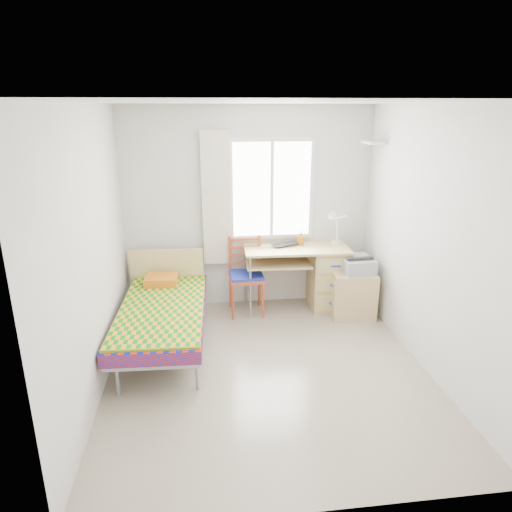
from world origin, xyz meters
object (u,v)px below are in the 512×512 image
(bed, at_px, (163,310))
(printer, at_px, (357,264))
(desk, at_px, (323,274))
(cabinet, at_px, (352,293))
(chair, at_px, (246,271))

(bed, bearing_deg, printer, 14.26)
(desk, distance_m, cabinet, 0.47)
(cabinet, bearing_deg, desk, 140.99)
(bed, bearing_deg, chair, 39.43)
(chair, bearing_deg, desk, -0.20)
(desk, bearing_deg, printer, -38.06)
(bed, height_order, chair, chair)
(desk, bearing_deg, bed, -156.66)
(bed, height_order, desk, bed)
(desk, height_order, printer, desk)
(chair, bearing_deg, printer, -12.69)
(desk, relative_size, cabinet, 2.29)
(bed, xyz_separation_m, printer, (2.38, 0.49, 0.27))
(chair, height_order, cabinet, chair)
(bed, distance_m, desk, 2.18)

